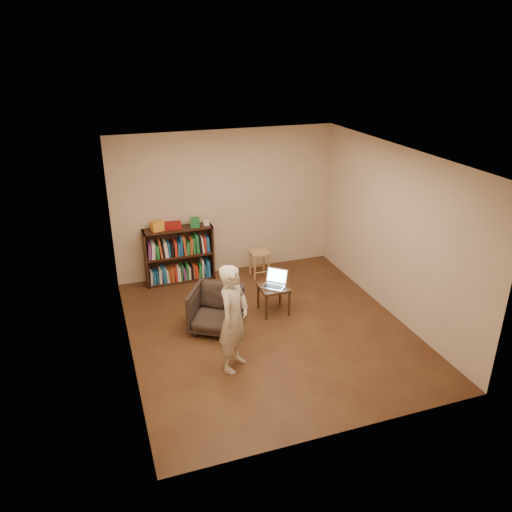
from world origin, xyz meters
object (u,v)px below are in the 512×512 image
object	(u,v)px
stool	(259,256)
side_table	(274,291)
laptop	(275,282)
bookshelf	(179,258)
armchair	(216,309)
person	(234,318)

from	to	relation	value
stool	side_table	world-z (taller)	stool
laptop	side_table	bearing A→B (deg)	-94.07
side_table	laptop	xyz separation A→B (m)	(0.03, 0.03, 0.13)
side_table	laptop	distance (m)	0.14
stool	laptop	distance (m)	1.30
bookshelf	side_table	distance (m)	2.00
bookshelf	stool	distance (m)	1.43
stool	side_table	size ratio (longest dim) A/B	1.10
armchair	laptop	xyz separation A→B (m)	(1.01, 0.23, 0.17)
side_table	person	bearing A→B (deg)	-130.14
armchair	side_table	size ratio (longest dim) A/B	1.62
person	bookshelf	bearing A→B (deg)	47.44
armchair	laptop	bearing A→B (deg)	42.81
bookshelf	laptop	size ratio (longest dim) A/B	2.53
stool	armchair	world-z (taller)	armchair
bookshelf	armchair	world-z (taller)	bookshelf
laptop	stool	bearing A→B (deg)	121.86
armchair	person	bearing A→B (deg)	-61.01
person	laptop	bearing A→B (deg)	3.71
armchair	person	xyz separation A→B (m)	(-0.02, -0.99, 0.40)
person	armchair	bearing A→B (deg)	42.87
side_table	laptop	bearing A→B (deg)	45.45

